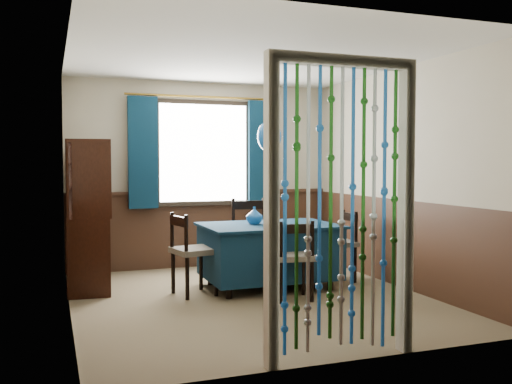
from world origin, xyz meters
name	(u,v)px	position (x,y,z in m)	size (l,w,h in m)	color
floor	(251,299)	(0.00, 0.00, 0.00)	(4.00, 4.00, 0.00)	brown
ceiling	(251,57)	(0.00, 0.00, 2.50)	(4.00, 4.00, 0.00)	silver
wall_back	(203,175)	(0.00, 2.00, 1.25)	(3.60, 3.60, 0.00)	#BDB39A
wall_front	(346,187)	(0.00, -2.00, 1.25)	(3.60, 3.60, 0.00)	#BDB39A
wall_left	(68,181)	(-1.80, 0.00, 1.25)	(4.00, 4.00, 0.00)	#BDB39A
wall_right	(400,178)	(1.80, 0.00, 1.25)	(4.00, 4.00, 0.00)	#BDB39A
wainscot_back	(203,230)	(0.00, 1.99, 0.50)	(3.60, 3.60, 0.00)	#3B2316
wainscot_front	(344,292)	(0.00, -1.99, 0.50)	(3.60, 3.60, 0.00)	#3B2316
wainscot_left	(71,261)	(-1.79, 0.00, 0.50)	(4.00, 4.00, 0.00)	#3B2316
wainscot_right	(398,243)	(1.79, 0.00, 0.50)	(4.00, 4.00, 0.00)	#3B2316
window	(203,153)	(0.00, 1.95, 1.55)	(1.32, 0.12, 1.42)	black
doorway	(342,215)	(0.00, -1.94, 1.05)	(1.16, 0.12, 2.18)	silver
dining_table	(269,251)	(0.37, 0.45, 0.42)	(1.51, 1.05, 0.72)	#0B263D
chair_near	(293,257)	(0.39, -0.19, 0.44)	(0.46, 0.45, 0.83)	black
chair_far	(251,235)	(0.41, 1.15, 0.51)	(0.52, 0.50, 0.97)	black
chair_left	(192,251)	(-0.54, 0.38, 0.47)	(0.50, 0.52, 0.88)	black
chair_right	(339,243)	(1.30, 0.51, 0.45)	(0.41, 0.43, 0.84)	black
sideboard	(88,236)	(-1.56, 1.20, 0.58)	(0.53, 1.30, 1.67)	black
pendant_lamp	(269,136)	(0.37, 0.45, 1.72)	(0.28, 0.28, 0.96)	olive
vase_table	(254,216)	(0.22, 0.52, 0.81)	(0.17, 0.17, 0.18)	#155096
bowl_shelf	(94,186)	(-1.50, 0.97, 1.16)	(0.19, 0.19, 0.05)	beige
vase_sideboard	(92,204)	(-1.50, 1.45, 0.93)	(0.18, 0.18, 0.19)	beige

